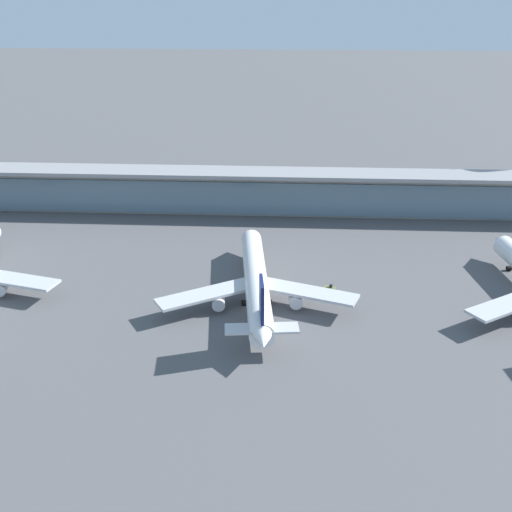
# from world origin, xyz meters

# --- Properties ---
(ground_plane) EXTENTS (1200.00, 1200.00, 0.00)m
(ground_plane) POSITION_xyz_m (0.00, 0.00, 0.00)
(ground_plane) COLOR #515154
(airliner_centre_stand) EXTENTS (49.21, 64.34, 17.13)m
(airliner_centre_stand) POSITION_xyz_m (0.64, 3.31, 5.39)
(airliner_centre_stand) COLOR white
(airliner_centre_stand) RESTS_ON ground
(service_truck_on_taxiway_olive) EXTENTS (3.22, 2.42, 2.05)m
(service_truck_on_taxiway_olive) POSITION_xyz_m (19.29, 9.99, 0.87)
(service_truck_on_taxiway_olive) COLOR olive
(service_truck_on_taxiway_olive) RESTS_ON ground
(terminal_building) EXTENTS (271.53, 12.80, 15.20)m
(terminal_building) POSITION_xyz_m (0.00, 68.76, 7.87)
(terminal_building) COLOR #9E998E
(terminal_building) RESTS_ON ground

